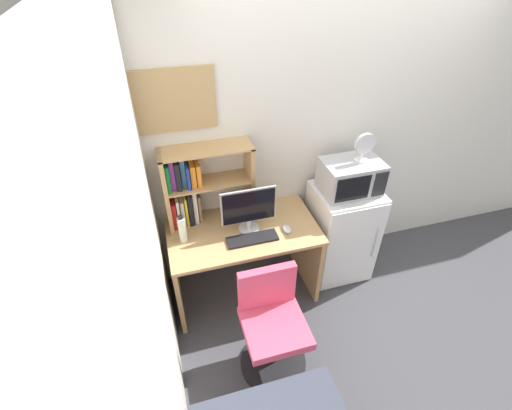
{
  "coord_description": "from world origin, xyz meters",
  "views": [
    {
      "loc": [
        -1.46,
        -2.51,
        2.7
      ],
      "look_at": [
        -0.85,
        -0.37,
        1.0
      ],
      "focal_mm": 25.75,
      "sensor_mm": 36.0,
      "label": 1
    }
  ],
  "objects_px": {
    "mini_fridge": "(341,232)",
    "desk_chair": "(272,329)",
    "computer_mouse": "(287,229)",
    "wall_corkboard": "(159,102)",
    "keyboard": "(252,239)",
    "hutch_bookshelf": "(194,186)",
    "microwave": "(351,177)",
    "monitor": "(249,209)",
    "desk_fan": "(364,146)",
    "water_bottle": "(182,229)"
  },
  "relations": [
    {
      "from": "monitor",
      "to": "wall_corkboard",
      "type": "height_order",
      "value": "wall_corkboard"
    },
    {
      "from": "monitor",
      "to": "desk_chair",
      "type": "xyz_separation_m",
      "value": [
        -0.02,
        -0.69,
        -0.58
      ]
    },
    {
      "from": "desk_chair",
      "to": "monitor",
      "type": "bearing_deg",
      "value": 88.59
    },
    {
      "from": "hutch_bookshelf",
      "to": "keyboard",
      "type": "xyz_separation_m",
      "value": [
        0.36,
        -0.37,
        -0.33
      ]
    },
    {
      "from": "computer_mouse",
      "to": "desk_fan",
      "type": "height_order",
      "value": "desk_fan"
    },
    {
      "from": "wall_corkboard",
      "to": "computer_mouse",
      "type": "bearing_deg",
      "value": -28.03
    },
    {
      "from": "desk_fan",
      "to": "water_bottle",
      "type": "bearing_deg",
      "value": -178.89
    },
    {
      "from": "keyboard",
      "to": "microwave",
      "type": "bearing_deg",
      "value": 11.44
    },
    {
      "from": "hutch_bookshelf",
      "to": "desk_fan",
      "type": "xyz_separation_m",
      "value": [
        1.32,
        -0.19,
        0.25
      ]
    },
    {
      "from": "monitor",
      "to": "mini_fridge",
      "type": "xyz_separation_m",
      "value": [
        0.88,
        0.05,
        -0.5
      ]
    },
    {
      "from": "computer_mouse",
      "to": "desk_fan",
      "type": "relative_size",
      "value": 0.42
    },
    {
      "from": "keyboard",
      "to": "computer_mouse",
      "type": "xyz_separation_m",
      "value": [
        0.29,
        0.03,
        0.01
      ]
    },
    {
      "from": "desk_fan",
      "to": "desk_chair",
      "type": "height_order",
      "value": "desk_fan"
    },
    {
      "from": "keyboard",
      "to": "desk_fan",
      "type": "distance_m",
      "value": 1.13
    },
    {
      "from": "water_bottle",
      "to": "desk_fan",
      "type": "height_order",
      "value": "desk_fan"
    },
    {
      "from": "computer_mouse",
      "to": "keyboard",
      "type": "bearing_deg",
      "value": -174.84
    },
    {
      "from": "monitor",
      "to": "desk_fan",
      "type": "xyz_separation_m",
      "value": [
        0.95,
        0.05,
        0.37
      ]
    },
    {
      "from": "computer_mouse",
      "to": "desk_chair",
      "type": "bearing_deg",
      "value": -117.42
    },
    {
      "from": "computer_mouse",
      "to": "water_bottle",
      "type": "bearing_deg",
      "value": 171.56
    },
    {
      "from": "mini_fridge",
      "to": "wall_corkboard",
      "type": "xyz_separation_m",
      "value": [
        -1.41,
        0.29,
        1.28
      ]
    },
    {
      "from": "monitor",
      "to": "desk_fan",
      "type": "distance_m",
      "value": 1.02
    },
    {
      "from": "mini_fridge",
      "to": "microwave",
      "type": "xyz_separation_m",
      "value": [
        0.0,
        0.0,
        0.6
      ]
    },
    {
      "from": "desk_fan",
      "to": "wall_corkboard",
      "type": "height_order",
      "value": "wall_corkboard"
    },
    {
      "from": "microwave",
      "to": "wall_corkboard",
      "type": "height_order",
      "value": "wall_corkboard"
    },
    {
      "from": "hutch_bookshelf",
      "to": "computer_mouse",
      "type": "relative_size",
      "value": 6.77
    },
    {
      "from": "monitor",
      "to": "desk_chair",
      "type": "height_order",
      "value": "monitor"
    },
    {
      "from": "microwave",
      "to": "mini_fridge",
      "type": "bearing_deg",
      "value": -90.23
    },
    {
      "from": "computer_mouse",
      "to": "wall_corkboard",
      "type": "bearing_deg",
      "value": 151.97
    },
    {
      "from": "hutch_bookshelf",
      "to": "microwave",
      "type": "distance_m",
      "value": 1.27
    },
    {
      "from": "desk_fan",
      "to": "computer_mouse",
      "type": "bearing_deg",
      "value": -167.4
    },
    {
      "from": "computer_mouse",
      "to": "mini_fridge",
      "type": "bearing_deg",
      "value": 14.19
    },
    {
      "from": "hutch_bookshelf",
      "to": "computer_mouse",
      "type": "height_order",
      "value": "hutch_bookshelf"
    },
    {
      "from": "hutch_bookshelf",
      "to": "keyboard",
      "type": "distance_m",
      "value": 0.61
    },
    {
      "from": "mini_fridge",
      "to": "microwave",
      "type": "bearing_deg",
      "value": 89.77
    },
    {
      "from": "keyboard",
      "to": "monitor",
      "type": "bearing_deg",
      "value": 86.79
    },
    {
      "from": "keyboard",
      "to": "computer_mouse",
      "type": "bearing_deg",
      "value": 5.16
    },
    {
      "from": "monitor",
      "to": "water_bottle",
      "type": "height_order",
      "value": "monitor"
    },
    {
      "from": "monitor",
      "to": "keyboard",
      "type": "distance_m",
      "value": 0.24
    },
    {
      "from": "hutch_bookshelf",
      "to": "microwave",
      "type": "xyz_separation_m",
      "value": [
        1.25,
        -0.19,
        -0.03
      ]
    },
    {
      "from": "computer_mouse",
      "to": "mini_fridge",
      "type": "distance_m",
      "value": 0.69
    },
    {
      "from": "microwave",
      "to": "desk_chair",
      "type": "height_order",
      "value": "microwave"
    },
    {
      "from": "wall_corkboard",
      "to": "microwave",
      "type": "bearing_deg",
      "value": -11.29
    },
    {
      "from": "water_bottle",
      "to": "computer_mouse",
      "type": "bearing_deg",
      "value": -8.44
    },
    {
      "from": "mini_fridge",
      "to": "desk_chair",
      "type": "relative_size",
      "value": 1.09
    },
    {
      "from": "desk_fan",
      "to": "desk_chair",
      "type": "distance_m",
      "value": 1.55
    },
    {
      "from": "keyboard",
      "to": "desk_fan",
      "type": "height_order",
      "value": "desk_fan"
    },
    {
      "from": "microwave",
      "to": "desk_fan",
      "type": "bearing_deg",
      "value": -4.97
    },
    {
      "from": "hutch_bookshelf",
      "to": "monitor",
      "type": "relative_size",
      "value": 1.6
    },
    {
      "from": "keyboard",
      "to": "desk_fan",
      "type": "relative_size",
      "value": 1.64
    },
    {
      "from": "monitor",
      "to": "microwave",
      "type": "distance_m",
      "value": 0.89
    }
  ]
}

